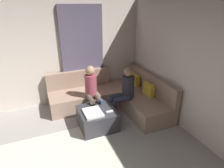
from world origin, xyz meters
name	(u,v)px	position (x,y,z in m)	size (l,w,h in m)	color
wall_back	(224,80)	(0.00, 2.94, 1.35)	(6.00, 0.12, 2.70)	beige
wall_left	(29,56)	(-2.94, 0.00, 1.35)	(0.12, 6.00, 2.70)	beige
curtain_panel	(83,55)	(-2.84, 1.30, 1.25)	(0.06, 1.10, 2.50)	#595166
sectional_couch	(114,96)	(-2.08, 1.88, 0.28)	(2.10, 2.55, 0.87)	#9E7F6B
ottoman	(97,118)	(-1.38, 1.18, 0.21)	(0.76, 0.76, 0.42)	#333338
folded_blanket	(93,113)	(-1.28, 1.06, 0.44)	(0.44, 0.36, 0.04)	white
coffee_mug	(101,102)	(-1.60, 1.36, 0.47)	(0.08, 0.08, 0.10)	#334C72
game_remote	(110,111)	(-1.20, 1.40, 0.43)	(0.05, 0.15, 0.02)	white
person_on_couch_back	(124,90)	(-1.61, 1.93, 0.66)	(0.30, 0.60, 1.20)	#2D3347
person_on_couch_side	(92,89)	(-1.93, 1.25, 0.66)	(0.60, 0.30, 1.20)	brown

